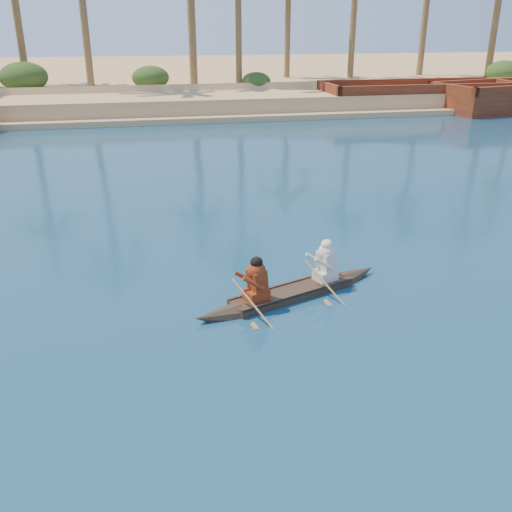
{
  "coord_description": "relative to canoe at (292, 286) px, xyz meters",
  "views": [
    {
      "loc": [
        -11.22,
        -13.07,
        5.82
      ],
      "look_at": [
        -8.66,
        -0.98,
        0.72
      ],
      "focal_mm": 40.0,
      "sensor_mm": 36.0,
      "label": 1
    }
  ],
  "objects": [
    {
      "name": "barge_mid",
      "position": [
        16.6,
        27.16,
        0.52
      ],
      "size": [
        13.49,
        4.55,
        2.24
      ],
      "rotation": [
        0.0,
        0.0,
        -0.0
      ],
      "color": "brown",
      "rests_on": "ground"
    },
    {
      "name": "canoe",
      "position": [
        0.0,
        0.0,
        0.0
      ],
      "size": [
        4.87,
        2.37,
        1.37
      ],
      "rotation": [
        0.0,
        0.0,
        0.36
      ],
      "color": "#392A1F",
      "rests_on": "ground"
    },
    {
      "name": "sandy_embankment",
      "position": [
        8.0,
        48.71,
        0.27
      ],
      "size": [
        150.0,
        51.0,
        1.5
      ],
      "color": "tan",
      "rests_on": "ground"
    },
    {
      "name": "shrub_cluster",
      "position": [
        8.0,
        33.32,
        0.94
      ],
      "size": [
        100.0,
        6.0,
        2.4
      ],
      "primitive_type": null,
      "color": "#1E3F17",
      "rests_on": "ground"
    }
  ]
}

